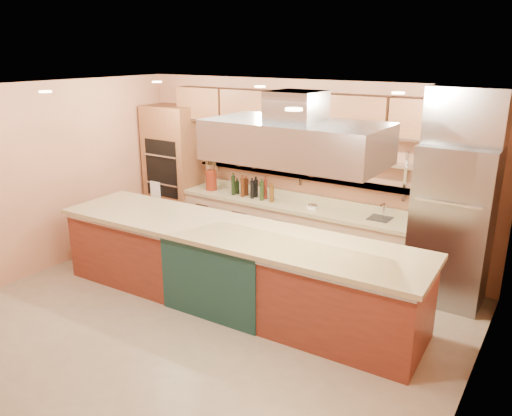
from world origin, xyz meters
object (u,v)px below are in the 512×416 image
Objects in this scene: refrigerator at (452,226)px; island at (232,266)px; flower_vase at (211,180)px; copper_kettle at (253,143)px; kitchen_scale at (312,206)px; green_canister at (264,142)px.

island is (-2.34, -1.63, -0.53)m from refrigerator.
island is 14.44× the size of flower_vase.
copper_kettle reaches higher than island.
island is at bearing -45.76° from flower_vase.
island is at bearing -93.29° from kitchen_scale.
copper_kettle is at bearing 17.42° from flower_vase.
copper_kettle is at bearing 180.00° from green_canister.
flower_vase reaches higher than island.
kitchen_scale is at bearing 76.92° from island.
green_canister is at bearing 175.65° from kitchen_scale.
refrigerator reaches higher than flower_vase.
green_canister is at bearing 175.64° from refrigerator.
flower_vase is 1.00m from copper_kettle.
refrigerator is at bearing 7.66° from kitchen_scale.
green_canister is (-1.01, 0.22, 0.84)m from kitchen_scale.
refrigerator is 0.42× the size of island.
flower_vase is at bearing -166.54° from green_canister.
green_canister is (0.22, 0.00, 0.03)m from copper_kettle.
island is 2.37m from flower_vase.
island is at bearing -69.90° from green_canister.
refrigerator reaches higher than copper_kettle.
copper_kettle is at bearing 175.94° from refrigerator.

